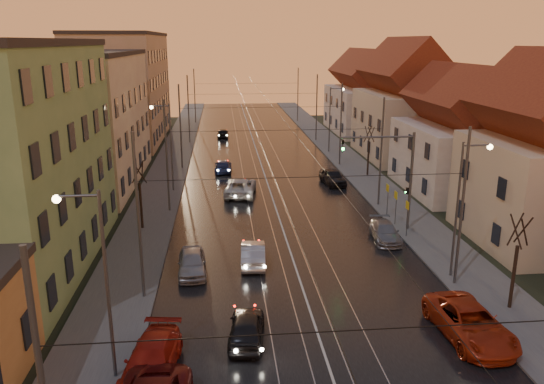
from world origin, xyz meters
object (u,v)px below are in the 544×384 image
object	(u,v)px
driving_car_1	(253,253)
parked_left_3	(192,263)
street_lamp_3	(332,113)
driving_car_0	(247,327)
driving_car_2	(241,187)
parked_right_2	(333,177)
street_lamp_1	(463,197)
parked_left_2	(151,360)
street_lamp_2	(167,139)
parked_right_0	(470,323)
driving_car_4	(223,133)
street_lamp_0	(97,269)
traffic_light_mast	(398,169)
parked_right_1	(385,232)
driving_car_3	(223,166)

from	to	relation	value
driving_car_1	parked_left_3	xyz separation A→B (m)	(-3.68, -1.06, 0.01)
street_lamp_3	driving_car_0	xyz separation A→B (m)	(-12.44, -41.62, -4.22)
driving_car_2	parked_right_2	size ratio (longest dim) A/B	1.27
street_lamp_1	parked_left_2	distance (m)	18.71
street_lamp_3	driving_car_1	world-z (taller)	street_lamp_3
street_lamp_1	driving_car_2	bearing A→B (deg)	122.83
street_lamp_2	parked_right_0	world-z (taller)	street_lamp_2
driving_car_4	parked_right_0	xyz separation A→B (m)	(11.06, -54.10, 0.12)
street_lamp_2	driving_car_2	size ratio (longest dim) A/B	1.47
street_lamp_0	street_lamp_1	size ratio (longest dim) A/B	1.00
parked_right_0	parked_right_2	xyz separation A→B (m)	(-0.72, 27.56, -0.04)
traffic_light_mast	parked_right_0	xyz separation A→B (m)	(-1.07, -14.36, -3.83)
driving_car_4	parked_right_0	distance (m)	55.22
street_lamp_1	parked_left_3	distance (m)	15.99
street_lamp_2	driving_car_4	xyz separation A→B (m)	(4.96, 27.74, -4.24)
street_lamp_3	driving_car_1	size ratio (longest dim) A/B	1.93
street_lamp_3	traffic_light_mast	bearing A→B (deg)	-92.27
driving_car_0	parked_right_2	distance (m)	28.46
driving_car_0	parked_left_2	xyz separation A→B (m)	(-4.01, -2.24, 0.02)
driving_car_4	traffic_light_mast	bearing A→B (deg)	108.11
driving_car_1	parked_right_1	world-z (taller)	driving_car_1
driving_car_1	parked_left_2	distance (m)	11.93
driving_car_2	parked_right_1	distance (m)	15.38
street_lamp_2	parked_left_3	distance (m)	18.72
driving_car_4	parked_left_3	size ratio (longest dim) A/B	0.94
driving_car_1	parked_left_3	distance (m)	3.83
parked_right_0	driving_car_0	bearing A→B (deg)	172.40
street_lamp_1	parked_left_3	world-z (taller)	street_lamp_1
driving_car_0	parked_right_2	world-z (taller)	parked_right_2
traffic_light_mast	parked_left_3	distance (m)	15.90
parked_right_0	driving_car_1	bearing A→B (deg)	131.64
street_lamp_1	driving_car_2	size ratio (longest dim) A/B	1.47
street_lamp_1	parked_right_2	size ratio (longest dim) A/B	1.87
driving_car_0	street_lamp_3	bearing A→B (deg)	-100.30
driving_car_2	parked_right_0	world-z (taller)	parked_right_0
traffic_light_mast	parked_right_1	distance (m)	4.53
driving_car_1	parked_right_0	xyz separation A→B (m)	(9.44, -9.41, 0.08)
street_lamp_2	traffic_light_mast	bearing A→B (deg)	-35.07
street_lamp_3	parked_right_2	distance (m)	15.65
street_lamp_2	driving_car_0	size ratio (longest dim) A/B	2.05
driving_car_2	parked_left_3	size ratio (longest dim) A/B	1.35
driving_car_0	parked_right_0	size ratio (longest dim) A/B	0.71
street_lamp_0	driving_car_4	size ratio (longest dim) A/B	2.11
parked_left_3	parked_left_2	bearing A→B (deg)	-99.64
driving_car_0	street_lamp_2	bearing A→B (deg)	-70.97
driving_car_3	driving_car_4	size ratio (longest dim) A/B	1.11
driving_car_0	parked_right_2	bearing A→B (deg)	-103.24
traffic_light_mast	parked_right_2	xyz separation A→B (m)	(-1.79, 13.20, -3.87)
parked_right_2	street_lamp_3	bearing A→B (deg)	71.57
street_lamp_1	driving_car_0	distance (m)	14.29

